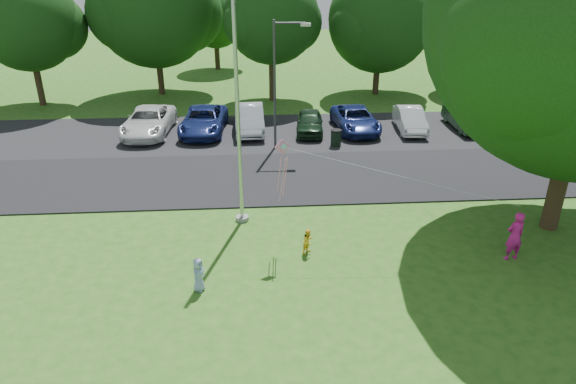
{
  "coord_description": "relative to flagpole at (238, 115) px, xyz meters",
  "views": [
    {
      "loc": [
        -2.96,
        -12.54,
        9.29
      ],
      "look_at": [
        -1.81,
        4.0,
        1.6
      ],
      "focal_mm": 32.0,
      "sensor_mm": 36.0,
      "label": 1
    }
  ],
  "objects": [
    {
      "name": "parked_cars",
      "position": [
        1.8,
        10.61,
        -3.42
      ],
      "size": [
        20.18,
        5.33,
        1.49
      ],
      "color": "silver",
      "rests_on": "ground"
    },
    {
      "name": "street_lamp",
      "position": [
        1.91,
        7.99,
        -0.27
      ],
      "size": [
        1.83,
        0.28,
        6.49
      ],
      "rotation": [
        0.0,
        0.0,
        -0.05
      ],
      "color": "#3F3F44",
      "rests_on": "ground"
    },
    {
      "name": "child_yellow",
      "position": [
        2.28,
        -2.55,
        -3.71
      ],
      "size": [
        0.55,
        0.55,
        0.9
      ],
      "primitive_type": "imported",
      "rotation": [
        0.0,
        0.0,
        0.77
      ],
      "color": "yellow",
      "rests_on": "ground"
    },
    {
      "name": "flagpole",
      "position": [
        0.0,
        0.0,
        0.0
      ],
      "size": [
        0.5,
        0.5,
        10.0
      ],
      "color": "#B7BABF",
      "rests_on": "ground"
    },
    {
      "name": "parking_strip",
      "position": [
        3.5,
        10.5,
        -4.14
      ],
      "size": [
        42.0,
        7.0,
        0.06
      ],
      "primitive_type": "cube",
      "color": "black",
      "rests_on": "ground"
    },
    {
      "name": "ground",
      "position": [
        3.5,
        -5.0,
        -4.17
      ],
      "size": [
        120.0,
        120.0,
        0.0
      ],
      "primitive_type": "plane",
      "color": "#2D6219",
      "rests_on": "ground"
    },
    {
      "name": "horizon_trees",
      "position": [
        7.56,
        28.88,
        0.14
      ],
      "size": [
        77.46,
        7.2,
        7.02
      ],
      "color": "#332316",
      "rests_on": "ground"
    },
    {
      "name": "trash_can",
      "position": [
        4.87,
        8.0,
        -3.7
      ],
      "size": [
        0.59,
        0.59,
        0.94
      ],
      "rotation": [
        0.0,
        0.0,
        0.18
      ],
      "color": "black",
      "rests_on": "ground"
    },
    {
      "name": "woman",
      "position": [
        9.02,
        -3.4,
        -3.29
      ],
      "size": [
        0.7,
        0.52,
        1.74
      ],
      "primitive_type": "imported",
      "rotation": [
        0.0,
        0.0,
        3.31
      ],
      "color": "#D21C8B",
      "rests_on": "ground"
    },
    {
      "name": "tree_row",
      "position": [
        5.09,
        19.23,
        1.55
      ],
      "size": [
        64.35,
        11.94,
        10.88
      ],
      "color": "#332316",
      "rests_on": "ground"
    },
    {
      "name": "child_blue",
      "position": [
        -1.25,
        -4.44,
        -3.63
      ],
      "size": [
        0.51,
        0.62,
        1.08
      ],
      "primitive_type": "imported",
      "rotation": [
        0.0,
        0.0,
        1.2
      ],
      "color": "#8DA2D9",
      "rests_on": "ground"
    },
    {
      "name": "park_road",
      "position": [
        3.5,
        4.0,
        -4.14
      ],
      "size": [
        60.0,
        6.0,
        0.06
      ],
      "primitive_type": "cube",
      "color": "black",
      "rests_on": "ground"
    },
    {
      "name": "kite",
      "position": [
        1.73,
        -2.1,
        -0.98
      ],
      "size": [
        7.83,
        1.59,
        2.28
      ],
      "rotation": [
        0.0,
        0.0,
        0.22
      ],
      "color": "pink",
      "rests_on": "ground"
    }
  ]
}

